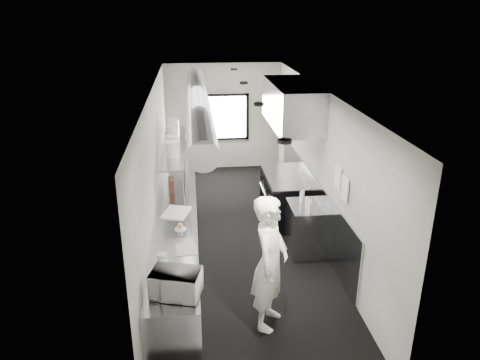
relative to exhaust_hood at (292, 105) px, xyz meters
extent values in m
cube|color=black|center=(-1.10, -0.70, -2.39)|extent=(3.00, 8.00, 0.01)
cube|color=white|center=(-1.10, -0.70, 0.41)|extent=(3.00, 8.00, 0.01)
cube|color=#BBBAB1|center=(-1.10, 3.30, -0.99)|extent=(3.00, 0.02, 2.80)
cube|color=#BBBAB1|center=(-1.10, -4.70, -0.99)|extent=(3.00, 0.02, 2.80)
cube|color=#BBBAB1|center=(-2.60, -0.70, -0.99)|extent=(0.02, 8.00, 2.80)
cube|color=#BBBAB1|center=(0.40, -0.70, -0.99)|extent=(0.02, 8.00, 2.80)
cube|color=#8D939A|center=(0.38, -0.40, -1.84)|extent=(0.03, 5.50, 1.10)
cylinder|color=gray|center=(-1.80, -0.30, 0.16)|extent=(0.40, 6.40, 0.40)
cube|color=white|center=(-1.10, 3.26, -0.99)|extent=(1.20, 0.03, 1.10)
cube|color=black|center=(-1.10, 3.28, -0.42)|extent=(1.36, 0.03, 0.08)
cube|color=black|center=(-1.10, 3.28, -1.57)|extent=(1.36, 0.03, 0.08)
cube|color=black|center=(-1.74, 3.28, -0.99)|extent=(0.08, 0.03, 1.25)
cube|color=black|center=(-0.46, 3.28, -0.99)|extent=(0.08, 0.03, 1.25)
cube|color=#8D939A|center=(0.00, 0.00, 0.01)|extent=(0.80, 2.20, 0.80)
cube|color=#8D939A|center=(-0.38, 0.00, -0.38)|extent=(0.05, 2.20, 0.05)
cube|color=black|center=(-0.08, 0.00, -0.33)|extent=(0.50, 2.10, 0.28)
cube|color=#8D939A|center=(-2.25, -1.20, -1.94)|extent=(0.70, 6.00, 0.90)
cube|color=#8D939A|center=(-2.30, 0.30, -0.84)|extent=(0.45, 3.00, 0.04)
cylinder|color=#8D939A|center=(-2.10, -1.10, -1.17)|extent=(0.04, 0.04, 0.66)
cylinder|color=#8D939A|center=(-2.10, 0.30, -1.17)|extent=(0.04, 0.04, 0.66)
cylinder|color=#8D939A|center=(-2.10, 1.70, -1.17)|extent=(0.04, 0.04, 0.66)
cube|color=black|center=(-0.05, 0.00, -1.94)|extent=(0.85, 1.60, 0.90)
cube|color=#8D939A|center=(-0.05, 0.00, -1.47)|extent=(0.85, 1.60, 0.04)
cube|color=#8D939A|center=(-0.46, 0.00, -1.94)|extent=(0.03, 1.55, 0.80)
cylinder|color=#8D939A|center=(-0.49, 0.00, -1.84)|extent=(0.03, 1.30, 0.03)
cube|color=#8D939A|center=(0.05, -1.40, -1.94)|extent=(0.65, 0.80, 0.90)
cube|color=#8D939A|center=(-2.25, 2.50, -1.94)|extent=(0.70, 1.20, 0.90)
cube|color=white|center=(0.37, -1.90, -0.79)|extent=(0.02, 0.28, 0.38)
cube|color=white|center=(0.37, -2.25, -0.84)|extent=(0.02, 0.28, 0.38)
imported|color=white|center=(-0.95, -3.30, -1.43)|extent=(0.71, 0.83, 1.93)
imported|color=white|center=(-2.18, -3.79, -1.33)|extent=(0.63, 0.54, 0.32)
cylinder|color=#B4BEAF|center=(-2.36, -3.18, -1.44)|extent=(0.18, 0.18, 0.10)
cylinder|color=#B4BEAF|center=(-2.40, -2.96, -1.44)|extent=(0.17, 0.17, 0.10)
cube|color=white|center=(-2.06, -2.70, -1.49)|extent=(0.31, 0.38, 0.01)
cylinder|color=white|center=(-2.16, -2.07, -1.48)|extent=(0.22, 0.22, 0.01)
sphere|color=tan|center=(-2.16, -2.07, -1.43)|extent=(0.10, 0.10, 0.10)
cube|color=silver|center=(-2.24, -1.45, -1.48)|extent=(0.54, 0.63, 0.02)
cube|color=brown|center=(-2.35, -0.50, -1.36)|extent=(0.12, 0.24, 0.25)
cylinder|color=white|center=(-2.30, -0.43, -0.68)|extent=(0.28, 0.28, 0.28)
cylinder|color=white|center=(-2.30, -0.09, -0.67)|extent=(0.27, 0.27, 0.30)
cylinder|color=white|center=(-2.31, 0.50, -0.65)|extent=(0.30, 0.30, 0.34)
cylinder|color=white|center=(-2.31, 0.89, -0.63)|extent=(0.32, 0.32, 0.38)
cylinder|color=silver|center=(0.00, -1.69, -1.39)|extent=(0.07, 0.07, 0.19)
cylinder|color=silver|center=(0.03, -1.59, -1.39)|extent=(0.08, 0.08, 0.19)
cylinder|color=silver|center=(0.02, -1.44, -1.40)|extent=(0.08, 0.08, 0.18)
cylinder|color=silver|center=(-0.03, -1.21, -1.39)|extent=(0.08, 0.08, 0.19)
cylinder|color=silver|center=(0.03, -1.06, -1.41)|extent=(0.07, 0.07, 0.17)
camera|label=1|loc=(-1.91, -8.48, 1.80)|focal=34.07mm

